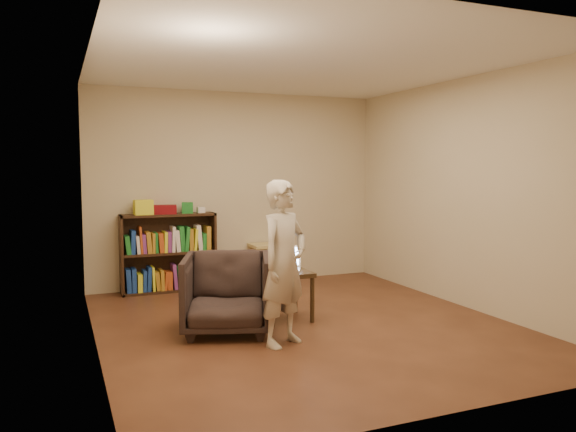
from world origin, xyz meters
name	(u,v)px	position (x,y,z in m)	size (l,w,h in m)	color
floor	(304,324)	(0.00, 0.00, 0.00)	(4.50, 4.50, 0.00)	#472516
ceiling	(305,64)	(0.00, 0.00, 2.60)	(4.50, 4.50, 0.00)	white
wall_back	(237,189)	(0.00, 2.25, 1.30)	(4.00, 4.00, 0.00)	beige
wall_left	(93,201)	(-2.00, 0.00, 1.30)	(4.50, 4.50, 0.00)	beige
wall_right	(466,193)	(2.00, 0.00, 1.30)	(4.50, 4.50, 0.00)	beige
bookshelf	(168,257)	(-0.98, 2.09, 0.44)	(1.20, 0.30, 1.00)	black
box_yellow	(143,207)	(-1.28, 2.07, 1.09)	(0.23, 0.16, 0.19)	yellow
red_cloth	(163,210)	(-1.03, 2.10, 1.05)	(0.33, 0.24, 0.11)	maroon
box_green	(187,208)	(-0.73, 2.08, 1.07)	(0.14, 0.14, 0.14)	#217C2C
box_white	(201,210)	(-0.55, 2.10, 1.04)	(0.09, 0.09, 0.07)	white
stool	(265,252)	(0.32, 2.03, 0.44)	(0.38, 0.38, 0.55)	tan
armchair	(227,293)	(-0.80, 0.05, 0.38)	(0.82, 0.84, 0.77)	#2F221F
side_table	(285,279)	(-0.11, 0.26, 0.43)	(0.50, 0.50, 0.51)	#2F1F0F
laptop	(284,264)	(-0.08, 0.35, 0.57)	(0.45, 0.45, 0.24)	#B9B9BE
person	(284,263)	(-0.43, -0.51, 0.74)	(0.54, 0.36, 1.48)	beige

